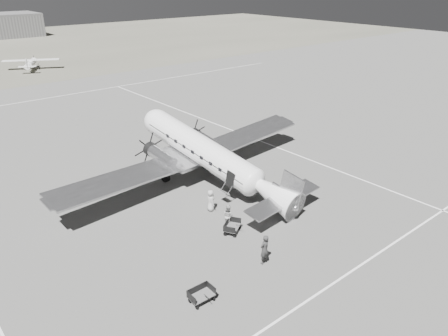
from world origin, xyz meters
TOP-DOWN VIEW (x-y plane):
  - ground at (0.00, 0.00)m, footprint 260.00×260.00m
  - taxi_line_near at (0.00, -14.00)m, footprint 60.00×0.15m
  - taxi_line_right at (12.00, 0.00)m, footprint 0.15×80.00m
  - taxi_line_horizon at (0.00, 40.00)m, footprint 90.00×0.15m
  - dc3_airliner at (0.98, 1.40)m, footprint 28.98×21.48m
  - light_plane_right at (5.78, 63.33)m, footprint 13.21×12.35m
  - baggage_cart_near at (-2.65, -5.87)m, footprint 1.86×1.71m
  - baggage_cart_far at (-8.69, -10.23)m, footprint 1.52×1.09m
  - ground_crew at (-3.47, -9.90)m, footprint 0.78×0.54m
  - ramp_agent at (-2.30, -5.02)m, footprint 0.69×0.86m
  - passenger at (-1.87, -2.40)m, footprint 0.76×0.97m

SIDE VIEW (x-z plane):
  - ground at x=0.00m, z-range 0.00..0.00m
  - taxi_line_near at x=0.00m, z-range 0.00..0.01m
  - taxi_line_right at x=12.00m, z-range 0.00..0.01m
  - taxi_line_horizon at x=0.00m, z-range 0.00..0.01m
  - baggage_cart_far at x=-8.69m, z-range 0.00..0.85m
  - baggage_cart_near at x=-2.65m, z-range 0.00..0.86m
  - ramp_agent at x=-2.30m, z-range 0.00..1.71m
  - passenger at x=-1.87m, z-range 0.00..1.75m
  - ground_crew at x=-3.47m, z-range 0.00..2.03m
  - light_plane_right at x=5.78m, z-range 0.00..2.17m
  - dc3_airliner at x=0.98m, z-range 0.00..5.20m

